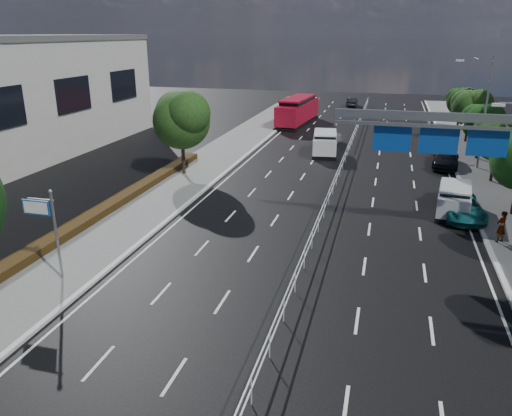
% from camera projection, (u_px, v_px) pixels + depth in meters
% --- Properties ---
extents(ground, '(160.00, 160.00, 0.00)m').
position_uv_depth(ground, '(287.00, 311.00, 20.33)').
color(ground, black).
rests_on(ground, ground).
extents(sidewalk_near, '(5.00, 140.00, 0.14)m').
position_uv_depth(sidewalk_near, '(44.00, 276.00, 23.08)').
color(sidewalk_near, slate).
rests_on(sidewalk_near, ground).
extents(kerb_near, '(0.25, 140.00, 0.15)m').
position_uv_depth(kerb_near, '(92.00, 283.00, 22.48)').
color(kerb_near, silver).
rests_on(kerb_near, ground).
extents(median_fence, '(0.05, 85.00, 1.02)m').
position_uv_depth(median_fence, '(342.00, 165.00, 40.67)').
color(median_fence, silver).
rests_on(median_fence, ground).
extents(hedge_near, '(1.00, 36.00, 0.44)m').
position_uv_depth(hedge_near, '(73.00, 228.00, 27.97)').
color(hedge_near, black).
rests_on(hedge_near, sidewalk_near).
extents(toilet_sign, '(1.62, 0.18, 4.34)m').
position_uv_depth(toilet_sign, '(45.00, 219.00, 21.99)').
color(toilet_sign, gray).
rests_on(toilet_sign, ground).
extents(overhead_gantry, '(10.24, 0.38, 7.45)m').
position_uv_depth(overhead_gantry, '(454.00, 136.00, 26.01)').
color(overhead_gantry, gray).
rests_on(overhead_gantry, ground).
extents(streetlight_far, '(2.78, 2.40, 9.00)m').
position_uv_depth(streetlight_far, '(482.00, 106.00, 39.77)').
color(streetlight_far, gray).
rests_on(streetlight_far, ground).
extents(near_tree_back, '(4.84, 4.51, 6.69)m').
position_uv_depth(near_tree_back, '(182.00, 117.00, 38.06)').
color(near_tree_back, black).
rests_on(near_tree_back, ground).
extents(far_tree_e, '(3.63, 3.38, 5.13)m').
position_uv_depth(far_tree_e, '(499.00, 136.00, 36.48)').
color(far_tree_e, black).
rests_on(far_tree_e, ground).
extents(far_tree_f, '(3.52, 3.28, 5.02)m').
position_uv_depth(far_tree_f, '(482.00, 120.00, 43.34)').
color(far_tree_f, black).
rests_on(far_tree_f, ground).
extents(far_tree_g, '(3.96, 3.69, 5.45)m').
position_uv_depth(far_tree_g, '(471.00, 106.00, 50.08)').
color(far_tree_g, black).
rests_on(far_tree_g, ground).
extents(far_tree_h, '(3.41, 3.18, 4.91)m').
position_uv_depth(far_tree_h, '(461.00, 100.00, 57.04)').
color(far_tree_h, black).
rests_on(far_tree_h, ground).
extents(white_minivan, '(2.67, 5.12, 2.14)m').
position_uv_depth(white_minivan, '(325.00, 143.00, 46.06)').
color(white_minivan, black).
rests_on(white_minivan, ground).
extents(red_bus, '(3.67, 11.19, 3.28)m').
position_uv_depth(red_bus, '(298.00, 110.00, 61.10)').
color(red_bus, black).
rests_on(red_bus, ground).
extents(near_car_silver, '(2.45, 5.10, 1.68)m').
position_uv_depth(near_car_silver, '(329.00, 137.00, 49.99)').
color(near_car_silver, '#96989D').
rests_on(near_car_silver, ground).
extents(near_car_dark, '(1.44, 4.03, 1.33)m').
position_uv_depth(near_car_dark, '(352.00, 102.00, 76.22)').
color(near_car_dark, black).
rests_on(near_car_dark, ground).
extents(silver_minivan, '(2.41, 4.64, 1.85)m').
position_uv_depth(silver_minivan, '(454.00, 200.00, 30.94)').
color(silver_minivan, black).
rests_on(silver_minivan, ground).
extents(parked_car_teal, '(2.61, 5.05, 1.36)m').
position_uv_depth(parked_car_teal, '(462.00, 207.00, 30.32)').
color(parked_car_teal, '#17676B').
rests_on(parked_car_teal, ground).
extents(parked_car_dark, '(2.59, 5.18, 1.44)m').
position_uv_depth(parked_car_dark, '(446.00, 158.00, 41.91)').
color(parked_car_dark, black).
rests_on(parked_car_dark, ground).
extents(pedestrian_a, '(0.76, 0.72, 1.74)m').
position_uv_depth(pedestrian_a, '(501.00, 227.00, 26.40)').
color(pedestrian_a, gray).
rests_on(pedestrian_a, sidewalk_far).
extents(pedestrian_b, '(1.11, 1.08, 1.79)m').
position_uv_depth(pedestrian_b, '(498.00, 158.00, 40.74)').
color(pedestrian_b, gray).
rests_on(pedestrian_b, sidewalk_far).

